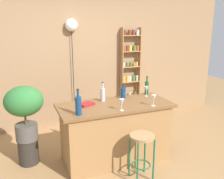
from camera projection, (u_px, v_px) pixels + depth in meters
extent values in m
plane|color=#A37A4C|center=(123.00, 168.00, 3.60)|extent=(12.00, 12.00, 0.00)
cube|color=#997551|center=(84.00, 56.00, 4.99)|extent=(6.40, 0.10, 2.80)
cube|color=#9E7042|center=(115.00, 133.00, 3.76)|extent=(1.54, 0.68, 0.85)
cube|color=brown|center=(115.00, 105.00, 3.65)|extent=(1.67, 0.74, 0.04)
cylinder|color=#196642|center=(138.00, 164.00, 3.15)|extent=(0.02, 0.02, 0.60)
cylinder|color=#196642|center=(154.00, 161.00, 3.23)|extent=(0.02, 0.02, 0.60)
cylinder|color=#196642|center=(130.00, 156.00, 3.36)|extent=(0.02, 0.02, 0.60)
cylinder|color=#196642|center=(145.00, 152.00, 3.44)|extent=(0.02, 0.02, 0.60)
torus|color=#196642|center=(141.00, 165.00, 3.32)|extent=(0.25, 0.25, 0.02)
cylinder|color=#A87F51|center=(142.00, 136.00, 3.21)|extent=(0.33, 0.33, 0.03)
cube|color=#9E7042|center=(122.00, 75.00, 5.26)|extent=(0.02, 0.13, 1.96)
cube|color=#9E7042|center=(139.00, 74.00, 5.41)|extent=(0.02, 0.13, 1.96)
cube|color=#9E7042|center=(130.00, 110.00, 5.54)|extent=(0.39, 0.13, 0.02)
cylinder|color=#AD7A38|center=(123.00, 109.00, 5.47)|extent=(0.05, 0.05, 0.08)
cylinder|color=#4C7033|center=(127.00, 108.00, 5.51)|extent=(0.05, 0.05, 0.08)
cylinder|color=#4C7033|center=(129.00, 108.00, 5.53)|extent=(0.05, 0.05, 0.08)
cylinder|color=silver|center=(133.00, 108.00, 5.56)|extent=(0.05, 0.05, 0.08)
cylinder|color=brown|center=(136.00, 107.00, 5.59)|extent=(0.05, 0.05, 0.08)
cube|color=#9E7042|center=(130.00, 96.00, 5.46)|extent=(0.39, 0.13, 0.02)
cylinder|color=beige|center=(125.00, 95.00, 5.39)|extent=(0.05, 0.05, 0.07)
cylinder|color=beige|center=(130.00, 94.00, 5.46)|extent=(0.05, 0.05, 0.07)
cylinder|color=#4C7033|center=(135.00, 93.00, 5.50)|extent=(0.05, 0.05, 0.07)
cube|color=#9E7042|center=(130.00, 82.00, 5.37)|extent=(0.39, 0.13, 0.02)
cylinder|color=gold|center=(124.00, 79.00, 5.30)|extent=(0.07, 0.07, 0.12)
cylinder|color=gold|center=(127.00, 79.00, 5.33)|extent=(0.07, 0.07, 0.12)
cylinder|color=silver|center=(130.00, 78.00, 5.36)|extent=(0.07, 0.07, 0.12)
cylinder|color=#4C7033|center=(133.00, 78.00, 5.38)|extent=(0.07, 0.07, 0.12)
cylinder|color=beige|center=(137.00, 78.00, 5.42)|extent=(0.07, 0.07, 0.12)
cube|color=#9E7042|center=(131.00, 67.00, 5.29)|extent=(0.39, 0.13, 0.02)
cylinder|color=silver|center=(124.00, 65.00, 5.23)|extent=(0.05, 0.05, 0.09)
cylinder|color=#4C7033|center=(127.00, 65.00, 5.24)|extent=(0.05, 0.05, 0.09)
cylinder|color=#4C7033|center=(131.00, 64.00, 5.28)|extent=(0.05, 0.05, 0.09)
cylinder|color=#AD7A38|center=(134.00, 64.00, 5.30)|extent=(0.05, 0.05, 0.09)
cylinder|color=gold|center=(137.00, 64.00, 5.33)|extent=(0.05, 0.05, 0.09)
cube|color=#9E7042|center=(131.00, 51.00, 5.21)|extent=(0.39, 0.13, 0.02)
cylinder|color=#994C23|center=(124.00, 48.00, 5.14)|extent=(0.08, 0.08, 0.11)
cylinder|color=brown|center=(127.00, 48.00, 5.17)|extent=(0.08, 0.08, 0.11)
cylinder|color=gold|center=(130.00, 48.00, 5.20)|extent=(0.08, 0.08, 0.11)
cylinder|color=#4C7033|center=(135.00, 48.00, 5.22)|extent=(0.08, 0.08, 0.11)
cylinder|color=#994C23|center=(138.00, 48.00, 5.24)|extent=(0.08, 0.08, 0.11)
cube|color=#9E7042|center=(131.00, 35.00, 5.12)|extent=(0.39, 0.13, 0.02)
cylinder|color=brown|center=(125.00, 32.00, 5.05)|extent=(0.07, 0.07, 0.10)
cylinder|color=brown|center=(129.00, 32.00, 5.09)|extent=(0.07, 0.07, 0.10)
cylinder|color=brown|center=(133.00, 32.00, 5.13)|extent=(0.07, 0.07, 0.10)
cylinder|color=silver|center=(138.00, 32.00, 5.15)|extent=(0.07, 0.07, 0.10)
cylinder|color=#2D2823|center=(29.00, 151.00, 3.70)|extent=(0.29, 0.29, 0.38)
cylinder|color=#514C47|center=(27.00, 132.00, 3.62)|extent=(0.32, 0.32, 0.24)
cylinder|color=brown|center=(25.00, 119.00, 3.57)|extent=(0.03, 0.03, 0.16)
ellipsoid|color=#2D7033|center=(24.00, 101.00, 3.50)|extent=(0.54, 0.49, 0.44)
cylinder|color=navy|center=(123.00, 93.00, 3.92)|extent=(0.08, 0.08, 0.16)
cylinder|color=navy|center=(123.00, 86.00, 3.89)|extent=(0.03, 0.03, 0.06)
cylinder|color=black|center=(123.00, 84.00, 3.88)|extent=(0.03, 0.03, 0.01)
cylinder|color=#B2B2B7|center=(103.00, 95.00, 3.75)|extent=(0.07, 0.07, 0.21)
cylinder|color=#B2B2B7|center=(103.00, 86.00, 3.72)|extent=(0.03, 0.03, 0.08)
cylinder|color=black|center=(103.00, 83.00, 3.71)|extent=(0.03, 0.03, 0.01)
cylinder|color=navy|center=(78.00, 106.00, 3.18)|extent=(0.08, 0.08, 0.24)
cylinder|color=navy|center=(78.00, 93.00, 3.14)|extent=(0.03, 0.03, 0.09)
cylinder|color=black|center=(78.00, 89.00, 3.13)|extent=(0.03, 0.03, 0.01)
cylinder|color=#194C23|center=(147.00, 88.00, 4.13)|extent=(0.06, 0.06, 0.21)
cylinder|color=#194C23|center=(147.00, 79.00, 4.10)|extent=(0.02, 0.02, 0.08)
cylinder|color=black|center=(147.00, 77.00, 4.08)|extent=(0.03, 0.03, 0.01)
cylinder|color=silver|center=(146.00, 96.00, 4.04)|extent=(0.06, 0.06, 0.00)
cylinder|color=silver|center=(146.00, 94.00, 4.03)|extent=(0.01, 0.01, 0.07)
cone|color=silver|center=(146.00, 89.00, 4.01)|extent=(0.07, 0.07, 0.08)
cylinder|color=silver|center=(153.00, 106.00, 3.56)|extent=(0.06, 0.06, 0.00)
cylinder|color=silver|center=(153.00, 103.00, 3.55)|extent=(0.01, 0.01, 0.07)
cone|color=silver|center=(154.00, 98.00, 3.53)|extent=(0.07, 0.07, 0.08)
cylinder|color=silver|center=(122.00, 110.00, 3.37)|extent=(0.06, 0.06, 0.00)
cylinder|color=silver|center=(122.00, 108.00, 3.36)|extent=(0.01, 0.01, 0.07)
cone|color=silver|center=(122.00, 102.00, 3.34)|extent=(0.07, 0.07, 0.08)
cube|color=maroon|center=(86.00, 104.00, 3.58)|extent=(0.25, 0.22, 0.03)
cylinder|color=black|center=(73.00, 77.00, 4.90)|extent=(0.01, 0.01, 2.01)
sphere|color=white|center=(71.00, 25.00, 4.64)|extent=(0.24, 0.24, 0.24)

